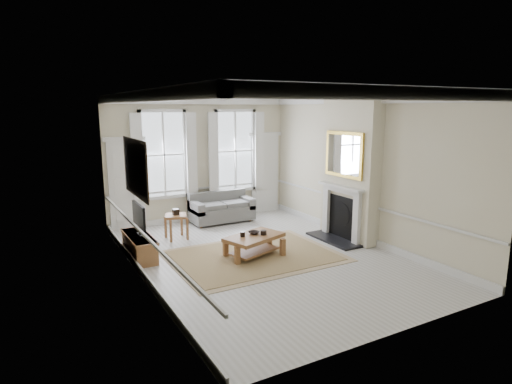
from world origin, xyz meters
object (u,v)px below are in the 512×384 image
sofa (221,209)px  coffee_table (254,239)px  tv_stand (140,246)px  side_table (176,219)px

sofa → coffee_table: 3.02m
coffee_table → tv_stand: tv_stand is taller
side_table → tv_stand: size_ratio=0.45×
sofa → coffee_table: bearing=-100.8°
tv_stand → sofa: bearing=34.1°
side_table → coffee_table: 2.27m
side_table → tv_stand: 1.44m
sofa → coffee_table: (-0.57, -2.96, 0.03)m
coffee_table → tv_stand: size_ratio=1.04×
sofa → tv_stand: (-2.72, -1.84, -0.11)m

